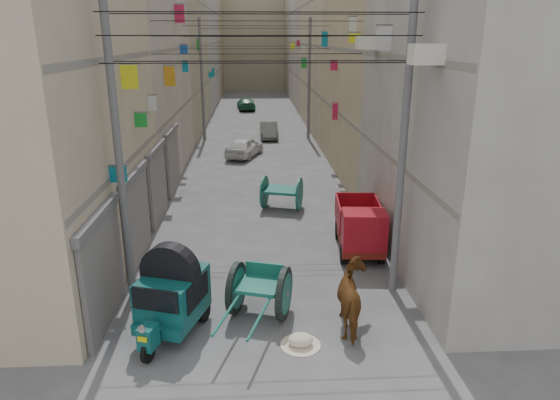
{
  "coord_description": "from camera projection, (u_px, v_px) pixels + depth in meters",
  "views": [
    {
      "loc": [
        -0.23,
        -6.37,
        6.76
      ],
      "look_at": [
        0.47,
        6.5,
        2.55
      ],
      "focal_mm": 32.0,
      "sensor_mm": 36.0,
      "label": 1
    }
  ],
  "objects": [
    {
      "name": "building_row_left",
      "position": [
        150.0,
        41.0,
        38.13
      ],
      "size": [
        8.0,
        62.0,
        14.0
      ],
      "color": "tan",
      "rests_on": "ground"
    },
    {
      "name": "building_row_right",
      "position": [
        357.0,
        41.0,
        38.95
      ],
      "size": [
        8.0,
        62.0,
        14.0
      ],
      "color": "#A5A19A",
      "rests_on": "ground"
    },
    {
      "name": "end_cap_building",
      "position": [
        253.0,
        39.0,
        68.78
      ],
      "size": [
        22.0,
        10.0,
        13.0
      ],
      "primitive_type": "cube",
      "color": "gray",
      "rests_on": "ground"
    },
    {
      "name": "shutters_left",
      "position": [
        148.0,
        196.0,
        17.34
      ],
      "size": [
        0.18,
        14.4,
        2.88
      ],
      "color": "#505055",
      "rests_on": "ground"
    },
    {
      "name": "signboards",
      "position": [
        257.0,
        100.0,
        27.65
      ],
      "size": [
        8.22,
        40.52,
        5.67
      ],
      "color": "silver",
      "rests_on": "ground"
    },
    {
      "name": "ac_units",
      "position": [
        397.0,
        11.0,
        13.31
      ],
      "size": [
        0.7,
        6.55,
        3.35
      ],
      "color": "beige",
      "rests_on": "ground"
    },
    {
      "name": "utility_poles",
      "position": [
        258.0,
        100.0,
        23.05
      ],
      "size": [
        7.4,
        22.2,
        8.0
      ],
      "color": "#5A5A5C",
      "rests_on": "ground"
    },
    {
      "name": "overhead_cables",
      "position": [
        258.0,
        37.0,
        19.72
      ],
      "size": [
        7.4,
        22.52,
        1.12
      ],
      "color": "black",
      "rests_on": "ground"
    },
    {
      "name": "auto_rickshaw",
      "position": [
        172.0,
        293.0,
        11.77
      ],
      "size": [
        1.87,
        2.53,
        1.72
      ],
      "rotation": [
        0.0,
        0.0,
        -0.31
      ],
      "color": "black",
      "rests_on": "ground"
    },
    {
      "name": "tonga_cart",
      "position": [
        260.0,
        290.0,
        12.56
      ],
      "size": [
        1.93,
        3.18,
        1.35
      ],
      "rotation": [
        0.0,
        0.0,
        -0.29
      ],
      "color": "black",
      "rests_on": "ground"
    },
    {
      "name": "mini_truck",
      "position": [
        361.0,
        231.0,
        16.06
      ],
      "size": [
        1.62,
        3.16,
        1.72
      ],
      "rotation": [
        0.0,
        0.0,
        -0.08
      ],
      "color": "black",
      "rests_on": "ground"
    },
    {
      "name": "second_cart",
      "position": [
        282.0,
        192.0,
        20.44
      ],
      "size": [
        1.86,
        1.73,
        1.36
      ],
      "rotation": [
        0.0,
        0.0,
        -0.28
      ],
      "color": "#145A4C",
      "rests_on": "ground"
    },
    {
      "name": "feed_sack",
      "position": [
        301.0,
        340.0,
        11.45
      ],
      "size": [
        0.58,
        0.47,
        0.29
      ],
      "primitive_type": "ellipsoid",
      "color": "beige",
      "rests_on": "ground"
    },
    {
      "name": "horse",
      "position": [
        355.0,
        299.0,
        11.95
      ],
      "size": [
        0.87,
        1.88,
        1.58
      ],
      "primitive_type": "imported",
      "rotation": [
        0.0,
        0.0,
        3.13
      ],
      "color": "#603016",
      "rests_on": "ground"
    },
    {
      "name": "distant_car_white",
      "position": [
        244.0,
        147.0,
        29.5
      ],
      "size": [
        2.51,
        3.82,
        1.21
      ],
      "primitive_type": "imported",
      "rotation": [
        0.0,
        0.0,
        2.81
      ],
      "color": "silver",
      "rests_on": "ground"
    },
    {
      "name": "distant_car_grey",
      "position": [
        269.0,
        130.0,
        34.94
      ],
      "size": [
        1.24,
        3.44,
        1.13
      ],
      "primitive_type": "imported",
      "rotation": [
        0.0,
        0.0,
        0.01
      ],
      "color": "#565B58",
      "rests_on": "ground"
    },
    {
      "name": "distant_car_green",
      "position": [
        246.0,
        104.0,
        48.63
      ],
      "size": [
        1.98,
        4.1,
        1.15
      ],
      "primitive_type": "imported",
      "rotation": [
        0.0,
        0.0,
        3.23
      ],
      "color": "#205E3E",
      "rests_on": "ground"
    }
  ]
}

